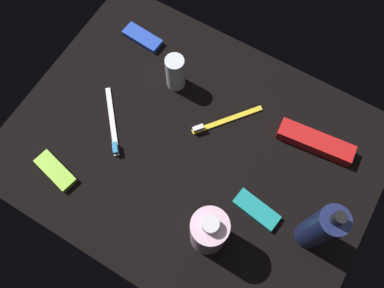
{
  "coord_description": "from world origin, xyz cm",
  "views": [
    {
      "loc": [
        -16.58,
        27.97,
        88.33
      ],
      "look_at": [
        0.0,
        0.0,
        3.0
      ],
      "focal_mm": 37.72,
      "sensor_mm": 36.0,
      "label": 1
    }
  ],
  "objects_px": {
    "lotion_bottle": "(321,228)",
    "bodywash_bottle": "(209,232)",
    "deodorant_stick": "(175,72)",
    "snack_bar_lime": "(55,171)",
    "toothbrush_yellow": "(223,121)",
    "toothbrush_white": "(112,125)",
    "snack_bar_blue": "(143,38)",
    "toothpaste_box_red": "(315,142)",
    "snack_bar_teal": "(256,210)"
  },
  "relations": [
    {
      "from": "lotion_bottle",
      "to": "bodywash_bottle",
      "type": "xyz_separation_m",
      "value": [
        0.18,
        0.11,
        -0.02
      ]
    },
    {
      "from": "deodorant_stick",
      "to": "snack_bar_lime",
      "type": "distance_m",
      "value": 0.36
    },
    {
      "from": "toothbrush_yellow",
      "to": "deodorant_stick",
      "type": "bearing_deg",
      "value": -12.12
    },
    {
      "from": "lotion_bottle",
      "to": "snack_bar_lime",
      "type": "bearing_deg",
      "value": 16.33
    },
    {
      "from": "toothbrush_white",
      "to": "snack_bar_blue",
      "type": "distance_m",
      "value": 0.25
    },
    {
      "from": "toothpaste_box_red",
      "to": "snack_bar_blue",
      "type": "relative_size",
      "value": 1.69
    },
    {
      "from": "toothbrush_yellow",
      "to": "snack_bar_blue",
      "type": "relative_size",
      "value": 1.43
    },
    {
      "from": "bodywash_bottle",
      "to": "toothpaste_box_red",
      "type": "height_order",
      "value": "bodywash_bottle"
    },
    {
      "from": "bodywash_bottle",
      "to": "toothbrush_yellow",
      "type": "xyz_separation_m",
      "value": [
        0.1,
        -0.25,
        -0.07
      ]
    },
    {
      "from": "deodorant_stick",
      "to": "snack_bar_blue",
      "type": "xyz_separation_m",
      "value": [
        0.14,
        -0.07,
        -0.04
      ]
    },
    {
      "from": "deodorant_stick",
      "to": "snack_bar_lime",
      "type": "relative_size",
      "value": 0.98
    },
    {
      "from": "toothbrush_white",
      "to": "toothpaste_box_red",
      "type": "bearing_deg",
      "value": -155.2
    },
    {
      "from": "bodywash_bottle",
      "to": "toothbrush_white",
      "type": "relative_size",
      "value": 1.18
    },
    {
      "from": "deodorant_stick",
      "to": "toothbrush_yellow",
      "type": "distance_m",
      "value": 0.16
    },
    {
      "from": "toothpaste_box_red",
      "to": "snack_bar_lime",
      "type": "xyz_separation_m",
      "value": [
        0.48,
        0.36,
        -0.01
      ]
    },
    {
      "from": "toothbrush_yellow",
      "to": "toothpaste_box_red",
      "type": "distance_m",
      "value": 0.22
    },
    {
      "from": "bodywash_bottle",
      "to": "snack_bar_lime",
      "type": "relative_size",
      "value": 1.62
    },
    {
      "from": "toothbrush_yellow",
      "to": "snack_bar_lime",
      "type": "relative_size",
      "value": 1.43
    },
    {
      "from": "snack_bar_lime",
      "to": "deodorant_stick",
      "type": "bearing_deg",
      "value": -96.21
    },
    {
      "from": "toothbrush_yellow",
      "to": "snack_bar_lime",
      "type": "bearing_deg",
      "value": 48.65
    },
    {
      "from": "toothbrush_white",
      "to": "toothpaste_box_red",
      "type": "relative_size",
      "value": 0.81
    },
    {
      "from": "bodywash_bottle",
      "to": "snack_bar_lime",
      "type": "height_order",
      "value": "bodywash_bottle"
    },
    {
      "from": "snack_bar_blue",
      "to": "toothbrush_white",
      "type": "bearing_deg",
      "value": 110.98
    },
    {
      "from": "toothbrush_yellow",
      "to": "toothpaste_box_red",
      "type": "xyz_separation_m",
      "value": [
        -0.21,
        -0.06,
        0.01
      ]
    },
    {
      "from": "toothbrush_yellow",
      "to": "bodywash_bottle",
      "type": "bearing_deg",
      "value": 112.1
    },
    {
      "from": "lotion_bottle",
      "to": "toothbrush_yellow",
      "type": "distance_m",
      "value": 0.33
    },
    {
      "from": "toothbrush_white",
      "to": "snack_bar_lime",
      "type": "bearing_deg",
      "value": 74.18
    },
    {
      "from": "bodywash_bottle",
      "to": "toothbrush_yellow",
      "type": "bearing_deg",
      "value": -67.9
    },
    {
      "from": "snack_bar_teal",
      "to": "snack_bar_blue",
      "type": "bearing_deg",
      "value": -19.92
    },
    {
      "from": "snack_bar_teal",
      "to": "lotion_bottle",
      "type": "bearing_deg",
      "value": -167.32
    },
    {
      "from": "deodorant_stick",
      "to": "toothbrush_white",
      "type": "xyz_separation_m",
      "value": [
        0.07,
        0.18,
        -0.05
      ]
    },
    {
      "from": "deodorant_stick",
      "to": "toothbrush_white",
      "type": "relative_size",
      "value": 0.72
    },
    {
      "from": "toothbrush_white",
      "to": "snack_bar_lime",
      "type": "height_order",
      "value": "toothbrush_white"
    },
    {
      "from": "bodywash_bottle",
      "to": "snack_bar_blue",
      "type": "distance_m",
      "value": 0.54
    },
    {
      "from": "snack_bar_blue",
      "to": "lotion_bottle",
      "type": "bearing_deg",
      "value": 161.88
    },
    {
      "from": "bodywash_bottle",
      "to": "snack_bar_lime",
      "type": "bearing_deg",
      "value": 7.48
    },
    {
      "from": "toothbrush_yellow",
      "to": "snack_bar_blue",
      "type": "height_order",
      "value": "toothbrush_yellow"
    },
    {
      "from": "bodywash_bottle",
      "to": "deodorant_stick",
      "type": "relative_size",
      "value": 1.64
    },
    {
      "from": "toothbrush_white",
      "to": "snack_bar_blue",
      "type": "relative_size",
      "value": 1.37
    },
    {
      "from": "lotion_bottle",
      "to": "snack_bar_lime",
      "type": "relative_size",
      "value": 2.04
    },
    {
      "from": "toothbrush_white",
      "to": "snack_bar_teal",
      "type": "distance_m",
      "value": 0.39
    },
    {
      "from": "lotion_bottle",
      "to": "bodywash_bottle",
      "type": "bearing_deg",
      "value": 31.68
    },
    {
      "from": "toothbrush_yellow",
      "to": "snack_bar_blue",
      "type": "bearing_deg",
      "value": -18.64
    },
    {
      "from": "lotion_bottle",
      "to": "snack_bar_blue",
      "type": "distance_m",
      "value": 0.64
    },
    {
      "from": "bodywash_bottle",
      "to": "toothbrush_yellow",
      "type": "distance_m",
      "value": 0.28
    },
    {
      "from": "snack_bar_teal",
      "to": "bodywash_bottle",
      "type": "bearing_deg",
      "value": 67.28
    },
    {
      "from": "lotion_bottle",
      "to": "snack_bar_blue",
      "type": "bearing_deg",
      "value": -22.41
    },
    {
      "from": "deodorant_stick",
      "to": "toothbrush_white",
      "type": "height_order",
      "value": "deodorant_stick"
    },
    {
      "from": "toothbrush_yellow",
      "to": "toothpaste_box_red",
      "type": "height_order",
      "value": "toothpaste_box_red"
    },
    {
      "from": "bodywash_bottle",
      "to": "snack_bar_blue",
      "type": "bearing_deg",
      "value": -41.69
    }
  ]
}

